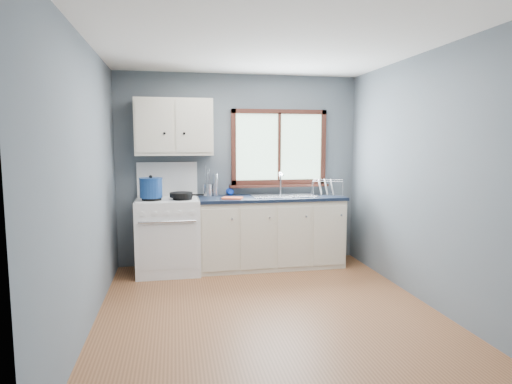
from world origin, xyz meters
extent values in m
cube|color=brown|center=(0.00, 0.00, -0.01)|extent=(3.20, 3.60, 0.02)
cube|color=white|center=(0.00, 0.00, 2.51)|extent=(3.20, 3.60, 0.02)
cube|color=slate|center=(0.00, 1.81, 1.25)|extent=(3.20, 0.02, 2.50)
cube|color=slate|center=(0.00, -1.81, 1.25)|extent=(3.20, 0.02, 2.50)
cube|color=slate|center=(-1.61, 0.00, 1.25)|extent=(0.02, 3.60, 2.50)
cube|color=slate|center=(1.61, 0.00, 1.25)|extent=(0.02, 3.60, 2.50)
cube|color=white|center=(-0.95, 1.47, 0.46)|extent=(0.76, 0.65, 0.92)
cube|color=white|center=(-0.95, 1.77, 1.14)|extent=(0.76, 0.05, 0.44)
cube|color=silver|center=(-0.95, 1.47, 0.93)|extent=(0.72, 0.59, 0.01)
cylinder|color=black|center=(-1.13, 1.32, 0.95)|extent=(0.23, 0.23, 0.03)
cylinder|color=black|center=(-0.77, 1.32, 0.95)|extent=(0.23, 0.23, 0.03)
cylinder|color=black|center=(-1.13, 1.61, 0.95)|extent=(0.23, 0.23, 0.03)
cylinder|color=black|center=(-0.77, 1.61, 0.95)|extent=(0.23, 0.23, 0.03)
cylinder|color=silver|center=(-0.95, 1.12, 0.70)|extent=(0.66, 0.02, 0.02)
cube|color=silver|center=(-0.95, 1.14, 0.40)|extent=(0.66, 0.01, 0.55)
cube|color=beige|center=(0.36, 1.49, 0.44)|extent=(1.85, 0.60, 0.88)
cube|color=black|center=(0.36, 1.51, 0.04)|extent=(1.85, 0.54, 0.08)
cube|color=black|center=(0.36, 1.49, 0.90)|extent=(1.89, 0.64, 0.04)
cube|color=silver|center=(0.54, 1.49, 0.92)|extent=(0.84, 0.46, 0.01)
cube|color=silver|center=(0.34, 1.49, 0.85)|extent=(0.36, 0.40, 0.14)
cube|color=silver|center=(0.74, 1.49, 0.85)|extent=(0.36, 0.40, 0.14)
cylinder|color=silver|center=(0.54, 1.69, 1.06)|extent=(0.02, 0.02, 0.28)
cylinder|color=silver|center=(0.54, 1.62, 1.19)|extent=(0.02, 0.16, 0.02)
sphere|color=silver|center=(0.54, 1.69, 1.20)|extent=(0.04, 0.04, 0.04)
cube|color=#9EC6A8|center=(0.54, 1.79, 1.55)|extent=(1.22, 0.01, 0.92)
cube|color=#431F16|center=(0.54, 1.77, 2.02)|extent=(1.30, 0.05, 0.06)
cube|color=#431F16|center=(0.54, 1.77, 1.08)|extent=(1.30, 0.05, 0.06)
cube|color=#431F16|center=(-0.08, 1.77, 1.55)|extent=(0.06, 0.05, 1.00)
cube|color=#431F16|center=(1.16, 1.77, 1.55)|extent=(0.06, 0.05, 1.00)
cube|color=#431F16|center=(0.54, 1.77, 1.55)|extent=(0.03, 0.05, 0.92)
cube|color=#431F16|center=(0.54, 1.74, 1.03)|extent=(1.36, 0.10, 0.03)
cube|color=beige|center=(-0.85, 1.63, 1.80)|extent=(0.95, 0.32, 0.70)
cube|color=beige|center=(-1.09, 1.46, 1.80)|extent=(0.44, 0.01, 0.62)
cube|color=beige|center=(-0.61, 1.46, 1.80)|extent=(0.44, 0.01, 0.62)
sphere|color=black|center=(-0.97, 1.45, 1.72)|extent=(0.03, 0.03, 0.03)
sphere|color=black|center=(-0.73, 1.45, 1.72)|extent=(0.03, 0.03, 0.03)
cylinder|color=black|center=(-0.78, 1.32, 0.99)|extent=(0.32, 0.32, 0.05)
cube|color=black|center=(-0.59, 1.28, 0.99)|extent=(0.16, 0.06, 0.02)
cylinder|color=navy|center=(-1.14, 1.33, 1.07)|extent=(0.31, 0.31, 0.22)
cylinder|color=navy|center=(-1.14, 1.33, 1.19)|extent=(0.33, 0.33, 0.02)
sphere|color=black|center=(-1.14, 1.33, 1.21)|extent=(0.05, 0.05, 0.04)
cylinder|color=silver|center=(-0.44, 1.65, 1.00)|extent=(0.13, 0.13, 0.16)
cylinder|color=silver|center=(-0.42, 1.66, 1.16)|extent=(0.01, 0.01, 0.23)
cylinder|color=silver|center=(-0.46, 1.67, 1.19)|extent=(0.01, 0.01, 0.28)
cylinder|color=silver|center=(-0.44, 1.63, 1.15)|extent=(0.01, 0.01, 0.21)
cylinder|color=silver|center=(-0.34, 1.65, 1.06)|extent=(0.08, 0.08, 0.29)
imported|color=#0F37C0|center=(-0.13, 1.71, 1.03)|extent=(0.10, 0.10, 0.23)
cube|color=#C84C2B|center=(-0.16, 1.35, 0.93)|extent=(0.28, 0.24, 0.02)
cube|color=silver|center=(1.13, 1.49, 0.93)|extent=(0.49, 0.44, 0.01)
cylinder|color=silver|center=(0.89, 1.43, 1.02)|extent=(0.01, 0.01, 0.19)
cylinder|color=silver|center=(1.25, 1.28, 1.02)|extent=(0.01, 0.01, 0.19)
cylinder|color=silver|center=(1.00, 1.70, 1.02)|extent=(0.01, 0.01, 0.19)
cylinder|color=silver|center=(1.36, 1.55, 1.02)|extent=(0.01, 0.01, 0.19)
cylinder|color=silver|center=(1.07, 1.35, 1.11)|extent=(0.36, 0.15, 0.01)
cylinder|color=silver|center=(1.18, 1.62, 1.11)|extent=(0.36, 0.15, 0.01)
cylinder|color=white|center=(1.04, 1.53, 1.03)|extent=(0.13, 0.22, 0.21)
cylinder|color=white|center=(1.11, 1.50, 1.03)|extent=(0.13, 0.22, 0.21)
cylinder|color=white|center=(1.18, 1.47, 1.03)|extent=(0.13, 0.22, 0.21)
camera|label=1|loc=(-0.86, -3.84, 1.61)|focal=30.00mm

